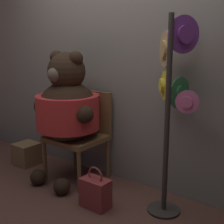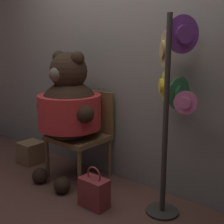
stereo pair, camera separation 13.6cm
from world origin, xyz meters
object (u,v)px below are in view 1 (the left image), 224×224
chair (81,131)px  teddy_bear (67,108)px  handbag_on_ground (95,193)px  hat_display_rack (171,96)px

chair → teddy_bear: 0.32m
handbag_on_ground → teddy_bear: bearing=156.0°
teddy_bear → hat_display_rack: (1.08, 0.12, 0.22)m
teddy_bear → chair: bearing=79.2°
teddy_bear → hat_display_rack: size_ratio=0.82×
hat_display_rack → handbag_on_ground: (-0.50, -0.38, -0.86)m
chair → hat_display_rack: (1.05, -0.05, 0.49)m
teddy_bear → hat_display_rack: 1.11m
chair → teddy_bear: size_ratio=0.68×
chair → handbag_on_ground: bearing=-37.8°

